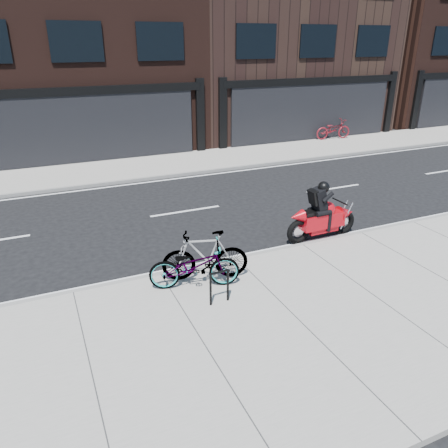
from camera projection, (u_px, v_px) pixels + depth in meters
name	position (u px, v px, depth m)	size (l,w,h in m)	color
ground	(208.00, 234.00, 12.85)	(120.00, 120.00, 0.00)	black
sidewalk_near	(302.00, 326.00, 8.61)	(60.00, 6.00, 0.13)	gray
sidewalk_far	(143.00, 167.00, 19.36)	(60.00, 3.50, 0.13)	gray
building_mideast	(271.00, 22.00, 26.35)	(12.00, 10.00, 12.50)	black
building_east	(420.00, 21.00, 30.72)	(10.00, 10.00, 13.00)	black
bike_rack	(219.00, 284.00, 9.09)	(0.45, 0.07, 0.76)	black
bicycle_front	(194.00, 266.00, 9.66)	(0.70, 2.02, 1.06)	gray
bicycle_rear	(205.00, 255.00, 9.97)	(0.56, 1.98, 1.19)	gray
motorcycle	(325.00, 215.00, 12.33)	(2.31, 0.50, 1.72)	black
bicycle_far	(333.00, 129.00, 24.32)	(0.72, 2.06, 1.08)	maroon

